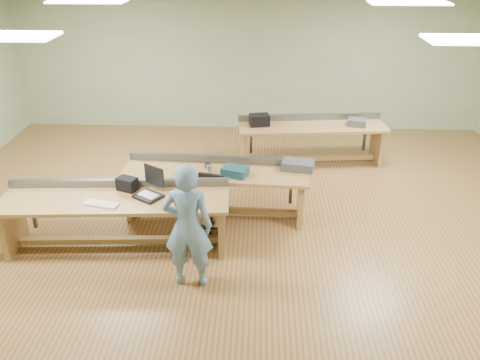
# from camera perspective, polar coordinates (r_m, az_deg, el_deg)

# --- Properties ---
(floor) EXTENTS (10.00, 10.00, 0.00)m
(floor) POSITION_cam_1_polar(r_m,az_deg,el_deg) (7.85, 0.28, -4.07)
(floor) COLOR olive
(floor) RESTS_ON ground
(ceiling) EXTENTS (10.00, 10.00, 0.00)m
(ceiling) POSITION_cam_1_polar(r_m,az_deg,el_deg) (6.86, 0.34, 18.18)
(ceiling) COLOR silver
(ceiling) RESTS_ON wall_back
(wall_back) EXTENTS (10.00, 0.04, 3.00)m
(wall_back) POSITION_cam_1_polar(r_m,az_deg,el_deg) (11.06, 1.06, 13.30)
(wall_back) COLOR #92A17A
(wall_back) RESTS_ON floor
(wall_front) EXTENTS (10.00, 0.04, 3.00)m
(wall_front) POSITION_cam_1_polar(r_m,az_deg,el_deg) (3.71, -1.95, -15.03)
(wall_front) COLOR #92A17A
(wall_front) RESTS_ON floor
(fluor_panels) EXTENTS (6.20, 3.50, 0.03)m
(fluor_panels) POSITION_cam_1_polar(r_m,az_deg,el_deg) (6.86, 0.34, 17.93)
(fluor_panels) COLOR white
(fluor_panels) RESTS_ON ceiling
(workbench_front) EXTENTS (3.08, 0.99, 0.86)m
(workbench_front) POSITION_cam_1_polar(r_m,az_deg,el_deg) (7.08, -13.70, -3.26)
(workbench_front) COLOR #A98547
(workbench_front) RESTS_ON floor
(workbench_mid) EXTENTS (2.81, 0.91, 0.86)m
(workbench_mid) POSITION_cam_1_polar(r_m,az_deg,el_deg) (7.65, -2.75, -0.23)
(workbench_mid) COLOR #A98547
(workbench_mid) RESTS_ON floor
(workbench_back) EXTENTS (2.76, 0.98, 0.86)m
(workbench_back) POSITION_cam_1_polar(r_m,az_deg,el_deg) (9.56, 8.03, 5.03)
(workbench_back) COLOR #A98547
(workbench_back) RESTS_ON floor
(person) EXTENTS (0.60, 0.41, 1.62)m
(person) POSITION_cam_1_polar(r_m,az_deg,el_deg) (6.06, -5.89, -5.21)
(person) COLOR #6986AB
(person) RESTS_ON floor
(laptop_base) EXTENTS (0.45, 0.43, 0.04)m
(laptop_base) POSITION_cam_1_polar(r_m,az_deg,el_deg) (6.89, -10.26, -1.80)
(laptop_base) COLOR black
(laptop_base) RESTS_ON workbench_front
(laptop_screen) EXTENTS (0.30, 0.21, 0.27)m
(laptop_screen) POSITION_cam_1_polar(r_m,az_deg,el_deg) (6.86, -9.61, 0.51)
(laptop_screen) COLOR black
(laptop_screen) RESTS_ON laptop_base
(keyboard) EXTENTS (0.49, 0.26, 0.03)m
(keyboard) POSITION_cam_1_polar(r_m,az_deg,el_deg) (6.84, -15.33, -2.63)
(keyboard) COLOR beige
(keyboard) RESTS_ON workbench_front
(trackball_mouse) EXTENTS (0.13, 0.15, 0.06)m
(trackball_mouse) POSITION_cam_1_polar(r_m,az_deg,el_deg) (6.50, -7.71, -3.27)
(trackball_mouse) COLOR white
(trackball_mouse) RESTS_ON workbench_front
(camera_bag) EXTENTS (0.31, 0.26, 0.18)m
(camera_bag) POSITION_cam_1_polar(r_m,az_deg,el_deg) (7.12, -12.56, -0.43)
(camera_bag) COLOR black
(camera_bag) RESTS_ON workbench_front
(task_chair) EXTENTS (0.55, 0.55, 0.84)m
(task_chair) POSITION_cam_1_polar(r_m,az_deg,el_deg) (7.37, -3.59, -3.52)
(task_chair) COLOR black
(task_chair) RESTS_ON floor
(parts_bin_teal) EXTENTS (0.43, 0.38, 0.12)m
(parts_bin_teal) POSITION_cam_1_polar(r_m,az_deg,el_deg) (7.38, -0.55, 0.99)
(parts_bin_teal) COLOR #133740
(parts_bin_teal) RESTS_ON workbench_mid
(parts_bin_grey) EXTENTS (0.52, 0.39, 0.13)m
(parts_bin_grey) POSITION_cam_1_polar(r_m,az_deg,el_deg) (7.63, 6.53, 1.68)
(parts_bin_grey) COLOR #3A3A3D
(parts_bin_grey) RESTS_ON workbench_mid
(mug) EXTENTS (0.14, 0.14, 0.09)m
(mug) POSITION_cam_1_polar(r_m,az_deg,el_deg) (7.62, -3.64, 1.62)
(mug) COLOR #3A3A3D
(mug) RESTS_ON workbench_mid
(drinks_can) EXTENTS (0.09, 0.09, 0.13)m
(drinks_can) POSITION_cam_1_polar(r_m,az_deg,el_deg) (7.44, -3.46, 1.16)
(drinks_can) COLOR #BABBBF
(drinks_can) RESTS_ON workbench_mid
(storage_box_back) EXTENTS (0.39, 0.31, 0.20)m
(storage_box_back) POSITION_cam_1_polar(r_m,az_deg,el_deg) (9.36, 2.19, 6.75)
(storage_box_back) COLOR black
(storage_box_back) RESTS_ON workbench_back
(tray_back) EXTENTS (0.38, 0.32, 0.13)m
(tray_back) POSITION_cam_1_polar(r_m,az_deg,el_deg) (9.57, 12.98, 6.32)
(tray_back) COLOR #3A3A3D
(tray_back) RESTS_ON workbench_back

